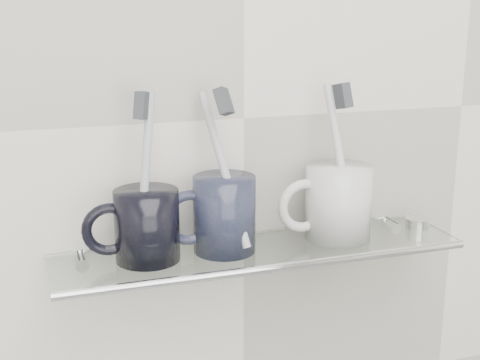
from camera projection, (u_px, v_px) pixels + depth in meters
name	position (u px, v px, depth m)	size (l,w,h in m)	color
wall_back	(244.00, 118.00, 0.83)	(2.50, 2.50, 0.00)	silver
shelf_glass	(260.00, 251.00, 0.82)	(0.50, 0.12, 0.01)	silver
shelf_rail	(276.00, 268.00, 0.77)	(0.01, 0.01, 0.50)	silver
bracket_left	(82.00, 266.00, 0.80)	(0.02, 0.02, 0.03)	silver
bracket_right	(391.00, 229.00, 0.93)	(0.02, 0.02, 0.03)	silver
mug_left	(147.00, 225.00, 0.77)	(0.07, 0.07, 0.08)	black
mug_left_handle	(109.00, 229.00, 0.75)	(0.06, 0.06, 0.01)	black
toothbrush_left	(145.00, 176.00, 0.75)	(0.01, 0.01, 0.19)	#AFB9C2
bristles_left	(142.00, 105.00, 0.73)	(0.01, 0.02, 0.03)	#35383D
mug_center	(224.00, 214.00, 0.79)	(0.07, 0.07, 0.09)	black
mug_center_handle	(189.00, 218.00, 0.78)	(0.07, 0.07, 0.01)	black
toothbrush_center	(224.00, 169.00, 0.78)	(0.01, 0.01, 0.19)	#A4A4A9
bristles_center	(224.00, 101.00, 0.76)	(0.01, 0.02, 0.03)	#35383D
mug_right	(338.00, 202.00, 0.84)	(0.08, 0.08, 0.09)	white
mug_right_handle	(304.00, 206.00, 0.83)	(0.07, 0.07, 0.01)	white
toothbrush_right	(340.00, 160.00, 0.83)	(0.01, 0.01, 0.19)	silver
bristles_right	(343.00, 96.00, 0.81)	(0.01, 0.02, 0.03)	#35383D
chrome_cap	(417.00, 223.00, 0.89)	(0.03, 0.03, 0.01)	silver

